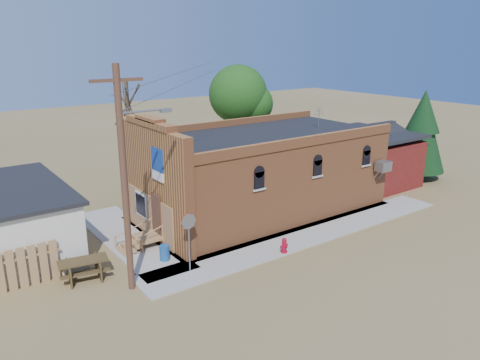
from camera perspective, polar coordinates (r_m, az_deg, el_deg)
ground at (r=23.31m, az=7.23°, el=-8.30°), size 120.00×120.00×0.00m
sidewalk_south at (r=24.84m, az=8.37°, el=-6.63°), size 19.00×2.20×0.08m
sidewalk_west at (r=24.85m, az=-13.40°, el=-6.92°), size 2.60×10.00×0.08m
brick_bar at (r=27.44m, az=2.13°, el=0.87°), size 16.40×7.97×6.30m
red_shed at (r=34.24m, az=15.28°, el=3.33°), size 5.40×6.40×4.30m
utility_pole at (r=18.42m, az=-13.82°, el=0.41°), size 3.12×0.26×9.00m
tree_bare_near at (r=30.84m, az=-13.56°, el=9.04°), size 2.80×2.80×7.65m
tree_leafy at (r=35.65m, az=-0.22°, el=10.39°), size 4.40×4.40×8.15m
evergreen_tree at (r=36.30m, az=21.31°, el=5.83°), size 3.60×3.60×6.50m
fire_hydrant at (r=22.51m, az=5.41°, el=-7.92°), size 0.41×0.38×0.74m
stop_sign at (r=20.19m, az=-6.29°, el=-5.71°), size 0.72×0.09×2.66m
trash_barrel at (r=21.97m, az=-9.18°, el=-8.75°), size 0.49×0.49×0.71m
picnic_table at (r=21.29m, az=-18.55°, el=-9.95°), size 2.26×1.85×0.85m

